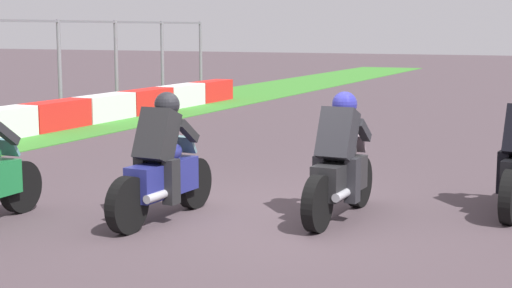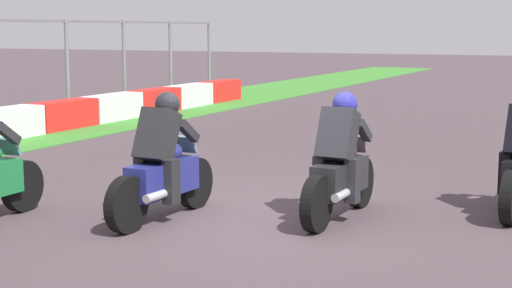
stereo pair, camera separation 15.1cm
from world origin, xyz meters
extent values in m
plane|color=#473A40|center=(0.00, 0.00, 0.00)|extent=(120.00, 120.00, 0.00)
cube|color=silver|center=(3.74, 7.57, 0.32)|extent=(1.83, 0.60, 0.64)
cube|color=red|center=(5.61, 7.57, 0.32)|extent=(1.83, 0.60, 0.64)
cube|color=silver|center=(7.48, 7.57, 0.32)|extent=(1.83, 0.60, 0.64)
cube|color=red|center=(9.35, 7.57, 0.32)|extent=(1.83, 0.60, 0.64)
cube|color=silver|center=(11.22, 7.57, 0.32)|extent=(1.83, 0.60, 0.64)
cube|color=red|center=(13.09, 7.57, 0.32)|extent=(1.83, 0.60, 0.64)
cylinder|color=slate|center=(7.36, 8.82, 1.23)|extent=(0.10, 0.10, 2.47)
cylinder|color=slate|center=(9.82, 8.82, 1.23)|extent=(0.10, 0.10, 2.47)
cylinder|color=slate|center=(12.27, 8.82, 1.23)|extent=(0.10, 0.10, 2.47)
cylinder|color=slate|center=(14.72, 8.82, 1.23)|extent=(0.10, 0.10, 2.47)
cylinder|color=black|center=(0.87, -2.70, 0.32)|extent=(0.65, 0.20, 0.64)
cube|color=black|center=(1.46, -2.55, 0.50)|extent=(0.19, 0.16, 0.52)
cylinder|color=black|center=(1.02, -0.85, 0.32)|extent=(0.64, 0.16, 0.64)
cylinder|color=black|center=(-0.38, -0.80, 0.32)|extent=(0.64, 0.16, 0.64)
cube|color=black|center=(0.32, -0.82, 0.50)|extent=(1.11, 0.36, 0.40)
ellipsoid|color=black|center=(0.42, -0.83, 0.80)|extent=(0.49, 0.32, 0.24)
cube|color=red|center=(-0.19, -0.80, 0.52)|extent=(0.07, 0.16, 0.08)
cylinder|color=#A5A5AD|center=(-0.04, -0.97, 0.37)|extent=(0.42, 0.12, 0.10)
cube|color=#27272C|center=(0.22, -0.82, 1.02)|extent=(0.50, 0.42, 0.66)
sphere|color=#2B2C94|center=(0.44, -0.83, 1.36)|extent=(0.31, 0.31, 0.30)
cube|color=slate|center=(0.82, -0.84, 0.84)|extent=(0.16, 0.27, 0.23)
cube|color=#27272C|center=(0.21, -0.62, 0.50)|extent=(0.19, 0.15, 0.52)
cube|color=#27272C|center=(0.19, -1.02, 0.50)|extent=(0.19, 0.15, 0.52)
cube|color=#27272C|center=(0.61, -0.65, 1.04)|extent=(0.39, 0.11, 0.31)
cube|color=#27272C|center=(0.59, -1.01, 1.04)|extent=(0.39, 0.11, 0.31)
cylinder|color=black|center=(0.09, 1.02, 0.32)|extent=(0.65, 0.17, 0.64)
cylinder|color=black|center=(-1.31, 1.09, 0.32)|extent=(0.65, 0.17, 0.64)
cube|color=navy|center=(-0.61, 1.05, 0.50)|extent=(1.11, 0.37, 0.40)
ellipsoid|color=navy|center=(-0.51, 1.05, 0.80)|extent=(0.49, 0.32, 0.24)
cube|color=red|center=(-1.12, 1.08, 0.52)|extent=(0.07, 0.16, 0.08)
cylinder|color=#A5A5AD|center=(-0.97, 0.91, 0.37)|extent=(0.42, 0.12, 0.10)
cube|color=black|center=(-0.71, 1.06, 1.02)|extent=(0.50, 0.42, 0.66)
sphere|color=black|center=(-0.49, 1.05, 1.36)|extent=(0.31, 0.31, 0.30)
cube|color=slate|center=(-0.11, 1.03, 0.84)|extent=(0.17, 0.27, 0.23)
cube|color=black|center=(-0.72, 1.26, 0.50)|extent=(0.19, 0.15, 0.52)
cube|color=black|center=(-0.74, 0.86, 0.50)|extent=(0.19, 0.15, 0.52)
cube|color=black|center=(-0.32, 1.22, 1.04)|extent=(0.39, 0.12, 0.31)
cube|color=black|center=(-0.34, 0.86, 1.04)|extent=(0.39, 0.12, 0.31)
cylinder|color=black|center=(-0.99, 2.85, 0.32)|extent=(0.64, 0.15, 0.64)
cube|color=slate|center=(-1.19, 2.85, 0.84)|extent=(0.16, 0.26, 0.23)
cube|color=#252528|center=(-1.41, 2.66, 1.04)|extent=(0.39, 0.11, 0.31)
camera|label=1|loc=(-8.39, -3.68, 2.25)|focal=54.97mm
camera|label=2|loc=(-8.33, -3.81, 2.25)|focal=54.97mm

